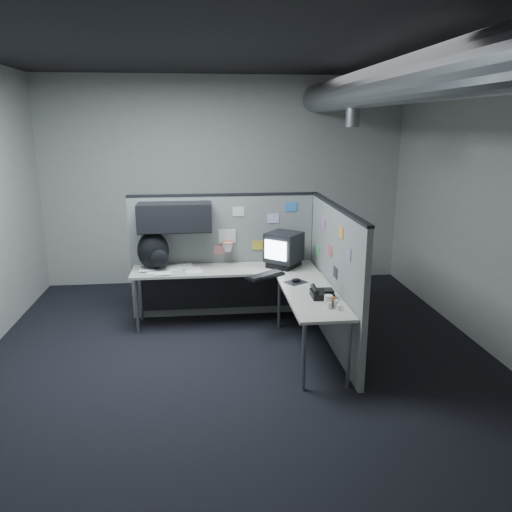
{
  "coord_description": "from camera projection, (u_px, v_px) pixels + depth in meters",
  "views": [
    {
      "loc": [
        -0.36,
        -5.03,
        2.49
      ],
      "look_at": [
        0.23,
        0.35,
        1.05
      ],
      "focal_mm": 35.0,
      "sensor_mm": 36.0,
      "label": 1
    }
  ],
  "objects": [
    {
      "name": "phone",
      "position": [
        321.0,
        293.0,
        5.21
      ],
      "size": [
        0.23,
        0.25,
        0.11
      ],
      "rotation": [
        0.0,
        0.0,
        -0.2
      ],
      "color": "black",
      "rests_on": "desk"
    },
    {
      "name": "cup",
      "position": [
        328.0,
        301.0,
        4.95
      ],
      "size": [
        0.09,
        0.09,
        0.11
      ],
      "primitive_type": "cylinder",
      "rotation": [
        0.0,
        0.0,
        -0.1
      ],
      "color": "silver",
      "rests_on": "desk"
    },
    {
      "name": "room",
      "position": [
        292.0,
        164.0,
        5.03
      ],
      "size": [
        5.62,
        5.62,
        3.22
      ],
      "color": "black",
      "rests_on": "ground"
    },
    {
      "name": "partition_back",
      "position": [
        212.0,
        244.0,
        6.41
      ],
      "size": [
        2.44,
        0.42,
        1.63
      ],
      "color": "slate",
      "rests_on": "ground"
    },
    {
      "name": "bottles",
      "position": [
        334.0,
        304.0,
        4.93
      ],
      "size": [
        0.13,
        0.19,
        0.08
      ],
      "rotation": [
        0.0,
        0.0,
        -0.3
      ],
      "color": "silver",
      "rests_on": "desk"
    },
    {
      "name": "papers",
      "position": [
        170.0,
        269.0,
        6.19
      ],
      "size": [
        0.8,
        0.54,
        0.02
      ],
      "rotation": [
        0.0,
        0.0,
        0.11
      ],
      "color": "white",
      "rests_on": "desk"
    },
    {
      "name": "partition_right",
      "position": [
        334.0,
        277.0,
        5.62
      ],
      "size": [
        0.07,
        2.23,
        1.63
      ],
      "color": "slate",
      "rests_on": "ground"
    },
    {
      "name": "backpack",
      "position": [
        154.0,
        251.0,
        6.15
      ],
      "size": [
        0.44,
        0.4,
        0.48
      ],
      "rotation": [
        0.0,
        0.0,
        0.23
      ],
      "color": "black",
      "rests_on": "desk"
    },
    {
      "name": "monitor",
      "position": [
        284.0,
        249.0,
        6.28
      ],
      "size": [
        0.54,
        0.54,
        0.44
      ],
      "rotation": [
        0.0,
        0.0,
        0.1
      ],
      "color": "black",
      "rests_on": "desk"
    },
    {
      "name": "mouse",
      "position": [
        296.0,
        281.0,
        5.7
      ],
      "size": [
        0.29,
        0.27,
        0.05
      ],
      "rotation": [
        0.0,
        0.0,
        -0.25
      ],
      "color": "black",
      "rests_on": "desk"
    },
    {
      "name": "keyboard",
      "position": [
        265.0,
        276.0,
        5.89
      ],
      "size": [
        0.5,
        0.42,
        0.04
      ],
      "rotation": [
        0.0,
        0.0,
        -0.16
      ],
      "color": "black",
      "rests_on": "desk"
    },
    {
      "name": "desk",
      "position": [
        246.0,
        284.0,
        6.04
      ],
      "size": [
        2.31,
        2.11,
        0.73
      ],
      "color": "#AEAB9D",
      "rests_on": "ground"
    }
  ]
}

